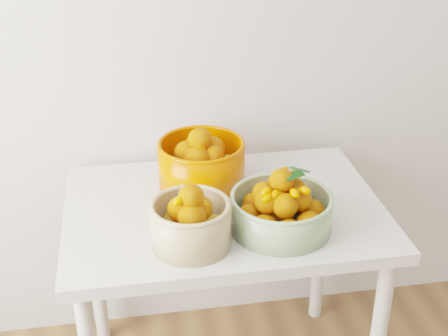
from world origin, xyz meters
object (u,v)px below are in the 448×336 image
(table, at_px, (224,231))
(bowl_orange, at_px, (202,162))
(bowl_green, at_px, (281,209))
(bowl_cream, at_px, (191,222))

(table, distance_m, bowl_orange, 0.24)
(bowl_green, distance_m, bowl_orange, 0.36)
(bowl_cream, xyz_separation_m, bowl_orange, (0.08, 0.35, 0.01))
(table, xyz_separation_m, bowl_cream, (-0.13, -0.20, 0.17))
(bowl_green, height_order, bowl_orange, bowl_orange)
(table, relative_size, bowl_orange, 3.01)
(table, distance_m, bowl_green, 0.27)
(table, relative_size, bowl_cream, 3.28)
(table, bearing_deg, bowl_orange, 107.71)
(table, xyz_separation_m, bowl_green, (0.14, -0.15, 0.16))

